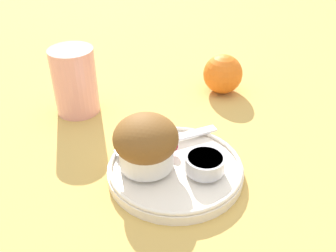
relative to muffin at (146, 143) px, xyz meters
name	(u,v)px	position (x,y,z in m)	size (l,w,h in m)	color
ground_plane	(162,164)	(0.02, 0.02, -0.06)	(3.00, 3.00, 0.00)	tan
plate	(175,169)	(0.04, 0.00, -0.05)	(0.19, 0.19, 0.02)	silver
muffin	(146,143)	(0.00, 0.00, 0.00)	(0.09, 0.09, 0.08)	silver
cream_ramekin	(205,163)	(0.08, -0.02, -0.03)	(0.05, 0.05, 0.02)	silver
berry_pair	(169,147)	(0.04, 0.03, -0.03)	(0.03, 0.01, 0.01)	maroon
butter_knife	(168,140)	(0.04, 0.05, -0.04)	(0.16, 0.06, 0.00)	silver
orange_fruit	(223,74)	(0.17, 0.23, -0.02)	(0.08, 0.08, 0.08)	orange
juice_glass	(75,81)	(-0.11, 0.19, 0.00)	(0.08, 0.08, 0.12)	#E5998C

